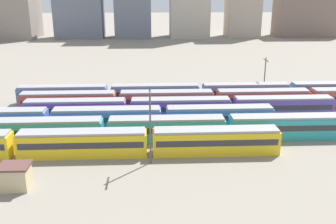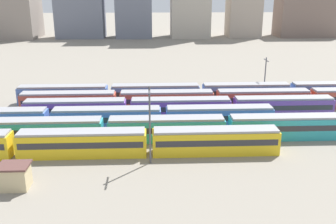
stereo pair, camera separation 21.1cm
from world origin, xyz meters
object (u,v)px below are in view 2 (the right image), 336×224
(train_track_1, at_px, (286,127))
(train_track_5, at_px, (201,93))
(signal_hut, at_px, (15,176))
(train_track_3, at_px, (181,108))
(train_track_2, at_px, (107,118))
(catenary_pole_1, at_px, (265,75))
(catenary_pole_0, at_px, (150,122))
(train_track_4, at_px, (215,99))
(train_track_0, at_px, (82,143))

(train_track_1, height_order, train_track_5, same)
(train_track_1, bearing_deg, signal_hut, -159.30)
(signal_hut, bearing_deg, train_track_3, 48.75)
(train_track_2, relative_size, catenary_pole_1, 6.47)
(train_track_2, height_order, catenary_pole_1, catenary_pole_1)
(train_track_1, xyz_separation_m, train_track_3, (-15.93, 10.40, -0.00))
(train_track_2, xyz_separation_m, train_track_3, (12.73, 5.20, 0.00))
(catenary_pole_0, height_order, catenary_pole_1, catenary_pole_0)
(train_track_3, height_order, catenary_pole_0, catenary_pole_0)
(train_track_3, relative_size, train_track_4, 0.75)
(train_track_1, distance_m, signal_hut, 40.05)
(catenary_pole_0, bearing_deg, train_track_5, 69.95)
(train_track_2, xyz_separation_m, catenary_pole_1, (31.94, 18.65, 2.93))
(catenary_pole_0, bearing_deg, train_track_3, 73.36)
(train_track_1, relative_size, train_track_5, 1.25)
(train_track_1, height_order, catenary_pole_0, catenary_pole_0)
(train_track_2, height_order, signal_hut, train_track_2)
(train_track_0, height_order, train_track_2, same)
(train_track_4, height_order, catenary_pole_1, catenary_pole_1)
(catenary_pole_0, xyz_separation_m, signal_hut, (-16.02, -6.11, -4.40))
(train_track_5, bearing_deg, signal_hut, -127.22)
(train_track_2, xyz_separation_m, train_track_5, (17.75, 15.60, 0.00))
(train_track_3, relative_size, catenary_pole_1, 6.47)
(train_track_5, distance_m, catenary_pole_1, 14.81)
(catenary_pole_1, bearing_deg, train_track_0, -139.73)
(catenary_pole_1, bearing_deg, catenary_pole_0, -127.78)
(train_track_5, xyz_separation_m, catenary_pole_1, (14.20, 3.05, 2.93))
(train_track_3, distance_m, catenary_pole_0, 19.67)
(train_track_3, bearing_deg, train_track_1, -33.14)
(train_track_0, relative_size, catenary_pole_0, 5.18)
(signal_hut, bearing_deg, train_track_1, 20.70)
(catenary_pole_0, bearing_deg, train_track_1, 20.57)
(train_track_2, bearing_deg, train_track_5, 41.32)
(train_track_0, xyz_separation_m, train_track_2, (2.35, 10.40, 0.00))
(train_track_4, bearing_deg, train_track_0, -136.90)
(catenary_pole_0, relative_size, signal_hut, 2.99)
(train_track_1, relative_size, signal_hut, 26.00)
(train_track_0, xyz_separation_m, train_track_4, (22.23, 20.80, 0.00))
(train_track_3, relative_size, signal_hut, 15.50)
(catenary_pole_1, xyz_separation_m, signal_hut, (-40.75, -38.01, -3.29))
(train_track_5, distance_m, signal_hut, 43.90)
(catenary_pole_0, bearing_deg, train_track_4, 61.83)
(train_track_2, bearing_deg, catenary_pole_0, -61.42)
(train_track_0, height_order, train_track_1, same)
(train_track_4, xyz_separation_m, train_track_5, (-2.14, 5.20, 0.00))
(train_track_0, bearing_deg, train_track_4, 43.10)
(train_track_2, height_order, train_track_5, same)
(train_track_2, relative_size, catenary_pole_0, 5.18)
(train_track_5, xyz_separation_m, signal_hut, (-26.55, -34.95, -0.35))
(train_track_5, bearing_deg, train_track_2, -138.68)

